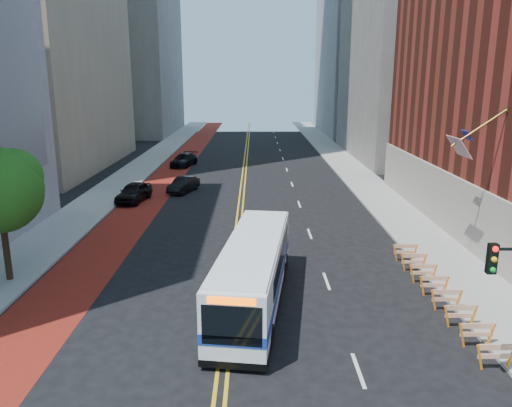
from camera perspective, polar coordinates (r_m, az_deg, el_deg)
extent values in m
plane|color=black|center=(20.33, -3.46, -15.47)|extent=(160.00, 160.00, 0.00)
cube|color=gray|center=(50.42, -15.28, 2.21)|extent=(4.00, 140.00, 0.15)
cube|color=gray|center=(49.88, 12.42, 2.25)|extent=(4.00, 140.00, 0.15)
cube|color=maroon|center=(49.56, -10.91, 2.17)|extent=(3.60, 140.00, 0.01)
cube|color=gold|center=(48.71, -1.71, 2.21)|extent=(0.14, 140.00, 0.01)
cube|color=gold|center=(48.70, -1.29, 2.22)|extent=(0.14, 140.00, 0.01)
cube|color=silver|center=(18.94, 11.61, -18.15)|extent=(0.14, 2.20, 0.01)
cube|color=silver|center=(25.95, 8.07, -8.77)|extent=(0.14, 2.20, 0.01)
cube|color=silver|center=(33.40, 6.15, -3.44)|extent=(0.14, 2.20, 0.01)
cube|color=silver|center=(41.06, 4.96, -0.08)|extent=(0.14, 2.20, 0.01)
cube|color=silver|center=(48.83, 4.14, 2.22)|extent=(0.14, 2.20, 0.01)
cube|color=silver|center=(56.67, 3.55, 3.88)|extent=(0.14, 2.20, 0.01)
cube|color=silver|center=(64.54, 3.10, 5.14)|extent=(0.14, 2.20, 0.01)
cube|color=silver|center=(72.44, 2.74, 6.13)|extent=(0.14, 2.20, 0.01)
cube|color=silver|center=(80.36, 2.46, 6.92)|extent=(0.14, 2.20, 0.01)
cube|color=silver|center=(88.30, 2.23, 7.57)|extent=(0.14, 2.20, 0.01)
cube|color=silver|center=(96.25, 2.03, 8.11)|extent=(0.14, 2.20, 0.01)
cube|color=silver|center=(104.20, 1.86, 8.57)|extent=(0.14, 2.20, 0.01)
cube|color=#9E9384|center=(33.33, 22.64, -0.95)|extent=(0.50, 36.00, 4.00)
cube|color=black|center=(28.44, 27.24, -5.82)|extent=(0.35, 2.80, 2.20)
cube|color=black|center=(34.48, 22.03, -1.96)|extent=(0.35, 2.80, 2.20)
cube|color=black|center=(40.83, 18.43, 0.73)|extent=(0.35, 2.80, 2.20)
cube|color=#A57F33|center=(28.76, 26.92, 9.56)|extent=(0.25, 0.25, 0.25)
cylinder|color=#A57F33|center=(28.25, 24.25, 7.95)|extent=(2.85, 0.12, 2.05)
cube|color=#B21419|center=(27.96, 22.17, 6.02)|extent=(0.75, 1.90, 1.05)
cube|color=navy|center=(28.52, 22.97, 7.21)|extent=(0.39, 0.85, 0.52)
cube|color=orange|center=(19.96, 24.19, -15.75)|extent=(0.32, 0.06, 0.99)
cube|color=orange|center=(20.42, 27.11, -15.39)|extent=(0.32, 0.06, 0.99)
cube|color=orange|center=(20.00, 25.79, -14.57)|extent=(1.25, 0.05, 0.22)
cube|color=orange|center=(20.16, 25.68, -15.45)|extent=(1.25, 0.05, 0.18)
cube|color=orange|center=(21.20, 22.47, -13.76)|extent=(0.32, 0.06, 0.99)
cube|color=orange|center=(21.63, 25.23, -13.48)|extent=(0.32, 0.06, 0.99)
cube|color=orange|center=(21.24, 23.97, -12.66)|extent=(1.25, 0.05, 0.22)
cube|color=orange|center=(21.39, 23.88, -13.50)|extent=(1.25, 0.05, 0.18)
cube|color=orange|center=(22.47, 20.96, -11.98)|extent=(0.32, 0.06, 0.99)
cube|color=orange|center=(22.89, 23.58, -11.76)|extent=(0.32, 0.06, 0.99)
cube|color=orange|center=(22.51, 22.38, -10.95)|extent=(1.25, 0.05, 0.22)
cube|color=orange|center=(22.65, 22.29, -11.76)|extent=(1.25, 0.05, 0.18)
cube|color=orange|center=(23.78, 19.63, -10.39)|extent=(0.32, 0.06, 0.99)
cube|color=orange|center=(24.17, 22.12, -10.21)|extent=(0.32, 0.06, 0.99)
cube|color=orange|center=(23.82, 20.97, -9.42)|extent=(1.25, 0.05, 0.22)
cube|color=orange|center=(23.95, 20.90, -10.19)|extent=(1.25, 0.05, 0.18)
cube|color=orange|center=(25.12, 18.45, -8.95)|extent=(0.32, 0.06, 0.99)
cube|color=orange|center=(25.49, 20.82, -8.82)|extent=(0.32, 0.06, 0.99)
cube|color=orange|center=(25.15, 19.72, -8.05)|extent=(1.25, 0.05, 0.22)
cube|color=orange|center=(25.28, 19.66, -8.79)|extent=(1.25, 0.05, 0.18)
cube|color=orange|center=(26.48, 17.40, -7.67)|extent=(0.32, 0.06, 0.99)
cube|color=orange|center=(26.83, 19.66, -7.56)|extent=(0.32, 0.06, 0.99)
cube|color=orange|center=(26.51, 18.61, -6.81)|extent=(1.25, 0.05, 0.22)
cube|color=orange|center=(26.63, 18.55, -7.52)|extent=(1.25, 0.05, 0.18)
cube|color=orange|center=(27.86, 16.46, -6.50)|extent=(0.32, 0.06, 0.99)
cube|color=orange|center=(28.19, 18.62, -6.42)|extent=(0.32, 0.06, 0.99)
cube|color=orange|center=(27.89, 17.61, -5.69)|extent=(1.25, 0.05, 0.22)
cube|color=orange|center=(28.00, 17.55, -6.37)|extent=(1.25, 0.05, 0.18)
cube|color=orange|center=(29.25, 15.62, -5.45)|extent=(0.32, 0.06, 0.99)
cube|color=orange|center=(29.57, 17.68, -5.39)|extent=(0.32, 0.06, 0.99)
cube|color=orange|center=(29.28, 16.71, -4.68)|extent=(1.25, 0.05, 0.22)
cube|color=orange|center=(29.39, 16.66, -5.33)|extent=(1.25, 0.05, 0.18)
cylinder|color=black|center=(27.97, -26.64, -4.66)|extent=(0.32, 0.32, 3.20)
sphere|color=#1A4B10|center=(27.21, -25.98, 2.77)|extent=(2.80, 2.80, 2.80)
cube|color=black|center=(16.72, 25.37, -5.71)|extent=(0.28, 0.22, 0.95)
sphere|color=red|center=(16.49, 25.70, -4.72)|extent=(0.18, 0.18, 0.18)
sphere|color=yellow|center=(16.59, 25.58, -5.80)|extent=(0.18, 0.18, 0.18)
sphere|color=#0CA526|center=(16.70, 25.46, -6.87)|extent=(0.18, 0.18, 0.18)
cube|color=white|center=(22.54, -0.31, -7.76)|extent=(3.83, 11.28, 2.63)
cube|color=navy|center=(22.68, -0.31, -8.68)|extent=(3.87, 11.32, 0.41)
cube|color=black|center=(23.06, -0.07, -6.07)|extent=(3.44, 8.00, 0.88)
cube|color=black|center=(17.51, -2.78, -13.78)|extent=(2.10, 0.37, 1.47)
cube|color=black|center=(27.57, 1.21, -2.77)|extent=(1.91, 0.34, 0.92)
cube|color=#FF5905|center=(17.09, -2.82, -11.06)|extent=(1.67, 0.29, 0.28)
cube|color=white|center=(22.07, -0.31, -4.48)|extent=(3.63, 10.71, 0.11)
cube|color=black|center=(23.06, -0.31, -10.79)|extent=(3.86, 11.31, 0.28)
cylinder|color=black|center=(20.05, -4.88, -14.45)|extent=(0.39, 0.95, 0.92)
cylinder|color=black|center=(19.74, 1.52, -14.88)|extent=(0.39, 0.95, 0.92)
cylinder|color=black|center=(25.97, -1.79, -7.52)|extent=(0.39, 0.95, 0.92)
cylinder|color=black|center=(25.73, 3.05, -7.75)|extent=(0.39, 0.95, 0.92)
cylinder|color=black|center=(27.19, -1.34, -6.50)|extent=(0.39, 0.95, 0.92)
cylinder|color=black|center=(26.96, 3.26, -6.70)|extent=(0.39, 0.95, 0.92)
imported|color=black|center=(42.95, -13.79, 1.27)|extent=(2.62, 4.92, 1.59)
imported|color=black|center=(45.73, -8.28, 2.15)|extent=(2.66, 4.36, 1.36)
imported|color=black|center=(59.49, -8.23, 4.96)|extent=(3.13, 5.37, 1.46)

